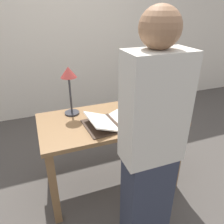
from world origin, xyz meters
TOP-DOWN VIEW (x-y plane):
  - ground_plane at (0.00, 0.00)m, footprint 12.00×12.00m
  - wall_back at (0.00, 1.83)m, footprint 8.00×0.06m
  - reading_desk at (0.00, 0.00)m, footprint 1.24×0.65m
  - open_book at (0.00, -0.10)m, footprint 0.53×0.37m
  - book_stack_tall at (0.42, -0.03)m, footprint 0.23×0.30m
  - book_standing_upright at (0.26, -0.02)m, footprint 0.03×0.15m
  - reading_lamp at (-0.30, 0.21)m, footprint 0.14×0.14m
  - coffee_mug at (0.28, -0.13)m, footprint 0.08×0.09m
  - person_reader at (0.02, -0.67)m, footprint 0.36×0.23m

SIDE VIEW (x-z plane):
  - ground_plane at x=0.00m, z-range 0.00..0.00m
  - reading_desk at x=0.00m, z-range 0.25..0.99m
  - open_book at x=0.00m, z-range 0.72..0.81m
  - coffee_mug at x=0.28m, z-range 0.74..0.83m
  - book_stack_tall at x=0.42m, z-range 0.74..0.85m
  - person_reader at x=0.02m, z-range 0.00..1.65m
  - book_standing_upright at x=0.26m, z-range 0.74..0.94m
  - reading_lamp at x=-0.30m, z-range 0.85..1.29m
  - wall_back at x=0.00m, z-range 0.00..2.60m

